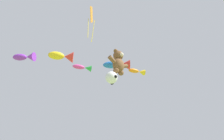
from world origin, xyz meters
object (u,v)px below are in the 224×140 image
object	(u,v)px
fish_kite_cobalt	(118,65)
teddy_bear_kite	(118,62)
fish_kite_goldfin	(63,56)
fish_kite_violet	(25,57)
fish_kite_tangerine	(138,71)
diamond_kite	(91,16)
soccer_ball_kite	(112,78)
fish_kite_magenta	(83,68)

from	to	relation	value
fish_kite_cobalt	teddy_bear_kite	bearing A→B (deg)	-136.84
fish_kite_goldfin	fish_kite_violet	world-z (taller)	fish_kite_goldfin
fish_kite_tangerine	fish_kite_goldfin	bearing A→B (deg)	142.93
fish_kite_tangerine	diamond_kite	distance (m)	6.41
fish_kite_tangerine	fish_kite_violet	bearing A→B (deg)	146.85
fish_kite_tangerine	fish_kite_cobalt	size ratio (longest dim) A/B	0.75
soccer_ball_kite	diamond_kite	xyz separation A→B (m)	(-2.29, -0.42, 3.56)
diamond_kite	fish_kite_cobalt	bearing A→B (deg)	21.17
fish_kite_goldfin	fish_kite_tangerine	bearing A→B (deg)	-37.07
fish_kite_goldfin	diamond_kite	world-z (taller)	diamond_kite
soccer_ball_kite	diamond_kite	size ratio (longest dim) A/B	0.31
fish_kite_magenta	soccer_ball_kite	bearing A→B (deg)	-89.70
fish_kite_violet	diamond_kite	size ratio (longest dim) A/B	0.60
soccer_ball_kite	fish_kite_tangerine	world-z (taller)	fish_kite_tangerine
soccer_ball_kite	diamond_kite	bearing A→B (deg)	-169.61
teddy_bear_kite	fish_kite_cobalt	bearing A→B (deg)	43.16
fish_kite_goldfin	diamond_kite	bearing A→B (deg)	-100.25
teddy_bear_kite	fish_kite_magenta	bearing A→B (deg)	100.62
fish_kite_goldfin	diamond_kite	distance (m)	5.15
teddy_bear_kite	fish_kite_magenta	distance (m)	3.54
fish_kite_tangerine	teddy_bear_kite	bearing A→B (deg)	-167.41
fish_kite_magenta	diamond_kite	distance (m)	4.65
fish_kite_tangerine	fish_kite_violet	size ratio (longest dim) A/B	0.92
soccer_ball_kite	fish_kite_magenta	xyz separation A→B (m)	(-0.02, 3.35, 2.08)
soccer_ball_kite	fish_kite_violet	bearing A→B (deg)	124.38
fish_kite_goldfin	soccer_ball_kite	bearing A→B (deg)	-73.37
soccer_ball_kite	fish_kite_goldfin	xyz separation A→B (m)	(-1.38, 4.63, 3.16)
fish_kite_violet	teddy_bear_kite	bearing A→B (deg)	-51.91
soccer_ball_kite	fish_kite_violet	size ratio (longest dim) A/B	0.52
fish_kite_cobalt	fish_kite_goldfin	distance (m)	4.87
teddy_bear_kite	fish_kite_tangerine	size ratio (longest dim) A/B	1.24
soccer_ball_kite	fish_kite_violet	xyz separation A→B (m)	(-3.94, 5.76, 2.45)
fish_kite_cobalt	fish_kite_violet	size ratio (longest dim) A/B	1.24
fish_kite_cobalt	fish_kite_goldfin	size ratio (longest dim) A/B	0.95
teddy_bear_kite	fish_kite_goldfin	xyz separation A→B (m)	(-2.00, 4.69, 1.74)
fish_kite_magenta	fish_kite_goldfin	distance (m)	2.16
teddy_bear_kite	soccer_ball_kite	size ratio (longest dim) A/B	2.21
fish_kite_cobalt	fish_kite_violet	distance (m)	7.48
fish_kite_magenta	diamond_kite	xyz separation A→B (m)	(-2.28, -3.77, 1.47)
teddy_bear_kite	fish_kite_magenta	world-z (taller)	teddy_bear_kite
fish_kite_tangerine	fish_kite_cobalt	world-z (taller)	fish_kite_cobalt
fish_kite_magenta	diamond_kite	bearing A→B (deg)	-121.12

